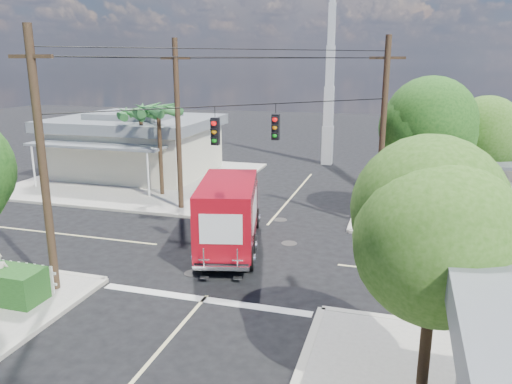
% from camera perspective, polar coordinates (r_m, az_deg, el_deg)
% --- Properties ---
extents(ground, '(120.00, 120.00, 0.00)m').
position_cam_1_polar(ground, '(21.12, -1.55, -7.11)').
color(ground, black).
rests_on(ground, ground).
extents(sidewalk_ne, '(14.12, 14.12, 0.14)m').
position_cam_1_polar(sidewalk_ne, '(30.89, 24.80, -1.27)').
color(sidewalk_ne, gray).
rests_on(sidewalk_ne, ground).
extents(sidewalk_nw, '(14.12, 14.12, 0.14)m').
position_cam_1_polar(sidewalk_nw, '(34.93, -13.09, 1.45)').
color(sidewalk_nw, gray).
rests_on(sidewalk_nw, ground).
extents(road_markings, '(32.00, 32.00, 0.01)m').
position_cam_1_polar(road_markings, '(19.83, -2.88, -8.61)').
color(road_markings, beige).
rests_on(road_markings, ground).
extents(building_nw, '(10.80, 10.20, 4.30)m').
position_cam_1_polar(building_nw, '(36.42, -13.61, 5.41)').
color(building_nw, beige).
rests_on(building_nw, sidewalk_nw).
extents(radio_tower, '(0.80, 0.80, 17.00)m').
position_cam_1_polar(radio_tower, '(39.10, 8.38, 11.32)').
color(radio_tower, silver).
rests_on(radio_tower, ground).
extents(tree_ne_front, '(4.21, 4.14, 6.66)m').
position_cam_1_polar(tree_ne_front, '(25.60, 18.98, 7.00)').
color(tree_ne_front, '#422D1C').
rests_on(tree_ne_front, sidewalk_ne).
extents(tree_ne_back, '(3.77, 3.66, 5.82)m').
position_cam_1_polar(tree_ne_back, '(28.08, 24.05, 5.94)').
color(tree_ne_back, '#422D1C').
rests_on(tree_ne_back, sidewalk_ne).
extents(tree_se, '(3.67, 3.54, 5.62)m').
position_cam_1_polar(tree_se, '(12.05, 19.95, -4.64)').
color(tree_se, '#422D1C').
rests_on(tree_se, sidewalk_se).
extents(palm_nw_front, '(3.01, 3.08, 5.59)m').
position_cam_1_polar(palm_nw_front, '(29.60, -11.10, 9.00)').
color(palm_nw_front, '#422D1C').
rests_on(palm_nw_front, sidewalk_nw).
extents(palm_nw_back, '(3.01, 3.08, 5.19)m').
position_cam_1_polar(palm_nw_back, '(31.90, -13.05, 8.62)').
color(palm_nw_back, '#422D1C').
rests_on(palm_nw_back, sidewalk_nw).
extents(utility_poles, '(12.00, 10.68, 9.00)m').
position_cam_1_polar(utility_poles, '(21.88, -4.30, 6.32)').
color(utility_poles, '#473321').
rests_on(utility_poles, ground).
extents(vending_boxes, '(1.90, 0.50, 1.10)m').
position_cam_1_polar(vending_boxes, '(25.85, 16.70, -2.01)').
color(vending_boxes, maroon).
rests_on(vending_boxes, sidewalk_ne).
extents(delivery_truck, '(3.75, 7.41, 3.08)m').
position_cam_1_polar(delivery_truck, '(21.37, -3.07, -2.41)').
color(delivery_truck, black).
rests_on(delivery_truck, ground).
extents(pedestrian, '(0.70, 0.69, 1.62)m').
position_cam_1_polar(pedestrian, '(18.77, -27.20, -8.57)').
color(pedestrian, '#BFB6A2').
rests_on(pedestrian, sidewalk_sw).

